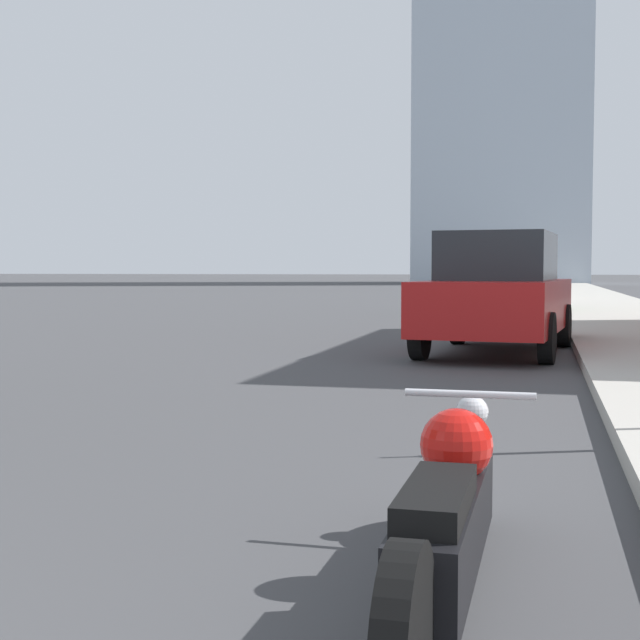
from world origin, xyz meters
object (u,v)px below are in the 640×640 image
object	(u,v)px
parked_car_red	(498,293)
parked_car_white	(527,280)
parked_car_green	(507,282)
motorcycle	(448,515)

from	to	relation	value
parked_car_red	parked_car_white	distance (m)	22.88
parked_car_white	parked_car_green	bearing A→B (deg)	-88.95
parked_car_red	parked_car_green	size ratio (longest dim) A/B	1.09
parked_car_green	parked_car_white	size ratio (longest dim) A/B	1.01
motorcycle	parked_car_red	world-z (taller)	parked_car_red
motorcycle	parked_car_red	distance (m)	10.57
motorcycle	parked_car_white	bearing A→B (deg)	91.14
motorcycle	parked_car_red	bearing A→B (deg)	92.46
motorcycle	parked_car_white	world-z (taller)	parked_car_white
parked_car_red	parked_car_green	distance (m)	12.52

